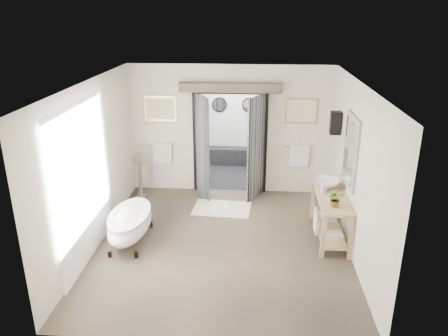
{
  "coord_description": "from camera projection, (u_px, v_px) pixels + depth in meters",
  "views": [
    {
      "loc": [
        0.54,
        -6.92,
        4.04
      ],
      "look_at": [
        0.0,
        0.6,
        1.25
      ],
      "focal_mm": 35.0,
      "sensor_mm": 36.0,
      "label": 1
    }
  ],
  "objects": [
    {
      "name": "plant",
      "position": [
        336.0,
        199.0,
        7.37
      ],
      "size": [
        0.28,
        0.25,
        0.29
      ],
      "primitive_type": "imported",
      "rotation": [
        0.0,
        0.0,
        0.1
      ],
      "color": "gray",
      "rests_on": "vanity"
    },
    {
      "name": "clawfoot_tub",
      "position": [
        130.0,
        223.0,
        7.89
      ],
      "size": [
        0.7,
        1.57,
        0.77
      ],
      "color": "black",
      "rests_on": "ground_plane"
    },
    {
      "name": "ground_plane",
      "position": [
        222.0,
        244.0,
        7.91
      ],
      "size": [
        5.0,
        5.0,
        0.0
      ],
      "primitive_type": "plane",
      "color": "brown"
    },
    {
      "name": "rug",
      "position": [
        222.0,
        208.0,
        9.29
      ],
      "size": [
        1.26,
        0.89,
        0.01
      ],
      "primitive_type": "cube",
      "rotation": [
        0.0,
        0.0,
        -0.07
      ],
      "color": "white",
      "rests_on": "ground_plane"
    },
    {
      "name": "basin",
      "position": [
        327.0,
        184.0,
        8.15
      ],
      "size": [
        0.61,
        0.61,
        0.17
      ],
      "primitive_type": "imported",
      "rotation": [
        0.0,
        0.0,
        0.3
      ],
      "color": "white",
      "rests_on": "vanity"
    },
    {
      "name": "soap_bottle_b",
      "position": [
        323.0,
        176.0,
        8.52
      ],
      "size": [
        0.17,
        0.17,
        0.19
      ],
      "primitive_type": "imported",
      "rotation": [
        0.0,
        0.0,
        0.22
      ],
      "color": "gray",
      "rests_on": "vanity"
    },
    {
      "name": "pedestal_mirror",
      "position": [
        140.0,
        179.0,
        9.65
      ],
      "size": [
        0.32,
        0.21,
        1.08
      ],
      "color": "brown",
      "rests_on": "ground_plane"
    },
    {
      "name": "shower_room",
      "position": [
        233.0,
        135.0,
        11.33
      ],
      "size": [
        2.22,
        2.01,
        2.51
      ],
      "color": "black",
      "rests_on": "ground_plane"
    },
    {
      "name": "slippers",
      "position": [
        221.0,
        208.0,
        9.25
      ],
      "size": [
        0.35,
        0.26,
        0.05
      ],
      "color": "white",
      "rests_on": "rug"
    },
    {
      "name": "vanity",
      "position": [
        329.0,
        213.0,
        7.98
      ],
      "size": [
        0.57,
        1.6,
        0.85
      ],
      "color": "tan",
      "rests_on": "ground_plane"
    },
    {
      "name": "room_shell",
      "position": [
        219.0,
        148.0,
        7.16
      ],
      "size": [
        4.52,
        5.02,
        2.91
      ],
      "color": "beige",
      "rests_on": "ground_plane"
    },
    {
      "name": "soap_bottle_a",
      "position": [
        324.0,
        187.0,
        7.96
      ],
      "size": [
        0.11,
        0.11,
        0.19
      ],
      "primitive_type": "imported",
      "rotation": [
        0.0,
        0.0,
        0.28
      ],
      "color": "gray",
      "rests_on": "vanity"
    },
    {
      "name": "back_wall_dressing",
      "position": [
        230.0,
        127.0,
        9.54
      ],
      "size": [
        3.82,
        0.76,
        2.52
      ],
      "color": "black",
      "rests_on": "ground_plane"
    }
  ]
}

